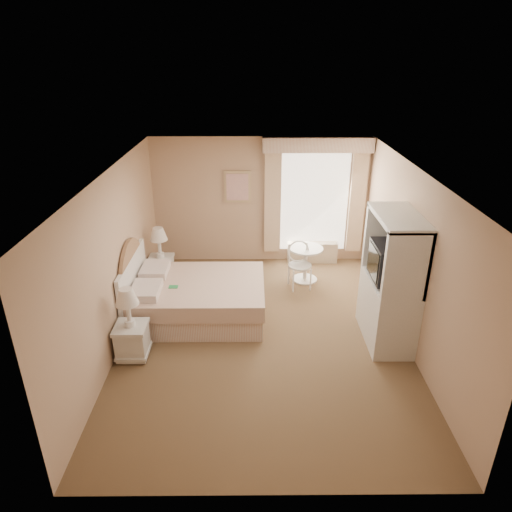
{
  "coord_description": "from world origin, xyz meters",
  "views": [
    {
      "loc": [
        -0.15,
        -5.83,
        3.96
      ],
      "look_at": [
        -0.11,
        0.3,
        1.18
      ],
      "focal_mm": 32.0,
      "sensor_mm": 36.0,
      "label": 1
    }
  ],
  "objects_px": {
    "bed": "(193,297)",
    "armoire": "(390,290)",
    "cafe_chair": "(299,261)",
    "nightstand_near": "(131,332)",
    "nightstand_far": "(161,263)",
    "round_table": "(306,259)"
  },
  "relations": [
    {
      "from": "bed",
      "to": "armoire",
      "type": "height_order",
      "value": "armoire"
    },
    {
      "from": "cafe_chair",
      "to": "nightstand_near",
      "type": "bearing_deg",
      "value": -150.68
    },
    {
      "from": "nightstand_far",
      "to": "bed",
      "type": "bearing_deg",
      "value": -58.39
    },
    {
      "from": "nightstand_near",
      "to": "armoire",
      "type": "relative_size",
      "value": 0.54
    },
    {
      "from": "round_table",
      "to": "armoire",
      "type": "height_order",
      "value": "armoire"
    },
    {
      "from": "round_table",
      "to": "cafe_chair",
      "type": "xyz_separation_m",
      "value": [
        -0.14,
        -0.23,
        0.06
      ]
    },
    {
      "from": "bed",
      "to": "cafe_chair",
      "type": "distance_m",
      "value": 2.08
    },
    {
      "from": "bed",
      "to": "nightstand_near",
      "type": "height_order",
      "value": "bed"
    },
    {
      "from": "armoire",
      "to": "nightstand_far",
      "type": "bearing_deg",
      "value": 153.6
    },
    {
      "from": "nightstand_near",
      "to": "bed",
      "type": "bearing_deg",
      "value": 56.56
    },
    {
      "from": "nightstand_near",
      "to": "nightstand_far",
      "type": "xyz_separation_m",
      "value": [
        -0.0,
        2.25,
        0.0
      ]
    },
    {
      "from": "cafe_chair",
      "to": "armoire",
      "type": "xyz_separation_m",
      "value": [
        1.14,
        -1.67,
        0.31
      ]
    },
    {
      "from": "bed",
      "to": "round_table",
      "type": "xyz_separation_m",
      "value": [
        1.94,
        1.25,
        0.1
      ]
    },
    {
      "from": "nightstand_near",
      "to": "cafe_chair",
      "type": "bearing_deg",
      "value": 39.93
    },
    {
      "from": "bed",
      "to": "armoire",
      "type": "relative_size",
      "value": 1.07
    },
    {
      "from": "nightstand_far",
      "to": "armoire",
      "type": "distance_m",
      "value": 4.1
    },
    {
      "from": "bed",
      "to": "cafe_chair",
      "type": "bearing_deg",
      "value": 29.58
    },
    {
      "from": "nightstand_near",
      "to": "armoire",
      "type": "height_order",
      "value": "armoire"
    },
    {
      "from": "nightstand_near",
      "to": "cafe_chair",
      "type": "distance_m",
      "value": 3.28
    },
    {
      "from": "nightstand_near",
      "to": "cafe_chair",
      "type": "height_order",
      "value": "nightstand_near"
    },
    {
      "from": "nightstand_near",
      "to": "cafe_chair",
      "type": "relative_size",
      "value": 1.24
    },
    {
      "from": "nightstand_far",
      "to": "cafe_chair",
      "type": "height_order",
      "value": "nightstand_far"
    }
  ]
}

